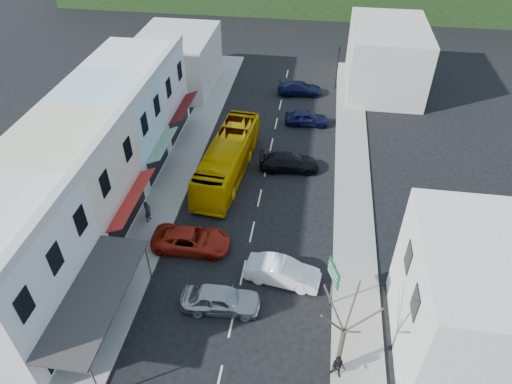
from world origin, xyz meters
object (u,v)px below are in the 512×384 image
at_px(car_silver, 221,300).
at_px(street_tree, 344,331).
at_px(car_white, 283,273).
at_px(car_red, 191,241).
at_px(pedestrian_right, 338,367).
at_px(bus, 228,159).
at_px(pedestrian_left, 148,212).
at_px(direction_sign, 332,286).
at_px(traffic_signal, 337,67).

bearing_deg(car_silver, street_tree, -117.45).
distance_m(car_white, car_red, 6.99).
height_order(pedestrian_right, street_tree, street_tree).
distance_m(bus, car_white, 12.59).
relative_size(car_silver, car_white, 1.00).
xyz_separation_m(pedestrian_left, direction_sign, (13.71, -5.82, 0.87)).
bearing_deg(car_silver, pedestrian_left, 41.98).
bearing_deg(car_white, pedestrian_left, 75.66).
relative_size(car_silver, street_tree, 0.60).
bearing_deg(street_tree, car_white, 121.13).
distance_m(bus, car_silver, 14.08).
distance_m(pedestrian_right, street_tree, 2.71).
relative_size(car_white, car_red, 0.96).
relative_size(car_red, direction_sign, 1.23).
relative_size(car_white, pedestrian_right, 2.59).
distance_m(pedestrian_left, direction_sign, 14.92).
bearing_deg(traffic_signal, bus, 81.54).
relative_size(bus, car_silver, 2.64).
xyz_separation_m(bus, car_red, (-0.85, -9.07, -0.85)).
bearing_deg(street_tree, car_red, 142.04).
distance_m(street_tree, traffic_signal, 35.25).
distance_m(car_white, pedestrian_left, 11.44).
xyz_separation_m(car_red, pedestrian_right, (10.28, -8.40, 0.30)).
bearing_deg(direction_sign, car_silver, 168.67).
xyz_separation_m(direction_sign, traffic_signal, (0.00, 30.82, 0.63)).
relative_size(direction_sign, street_tree, 0.51).
height_order(car_red, pedestrian_right, pedestrian_right).
relative_size(car_silver, traffic_signal, 0.88).
distance_m(car_white, direction_sign, 3.66).
bearing_deg(car_silver, bus, 6.11).
distance_m(car_white, traffic_signal, 29.49).
xyz_separation_m(car_white, pedestrian_right, (3.60, -6.34, 0.30)).
distance_m(pedestrian_left, street_tree, 17.72).
bearing_deg(pedestrian_left, street_tree, -115.13).
xyz_separation_m(pedestrian_right, traffic_signal, (-0.50, 35.61, 1.50)).
distance_m(direction_sign, street_tree, 4.79).
distance_m(bus, street_tree, 19.63).
height_order(car_silver, street_tree, street_tree).
bearing_deg(direction_sign, bus, 103.70).
xyz_separation_m(pedestrian_left, pedestrian_right, (14.21, -10.61, 0.00)).
relative_size(bus, car_white, 2.64).
height_order(pedestrian_left, traffic_signal, traffic_signal).
bearing_deg(bus, pedestrian_left, -120.00).
relative_size(car_white, traffic_signal, 0.88).
relative_size(car_red, pedestrian_right, 2.71).
bearing_deg(traffic_signal, car_white, 101.71).
bearing_deg(car_silver, traffic_signal, -14.97).
height_order(bus, car_white, bus).
distance_m(car_silver, street_tree, 8.39).
bearing_deg(direction_sign, car_white, 131.94).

